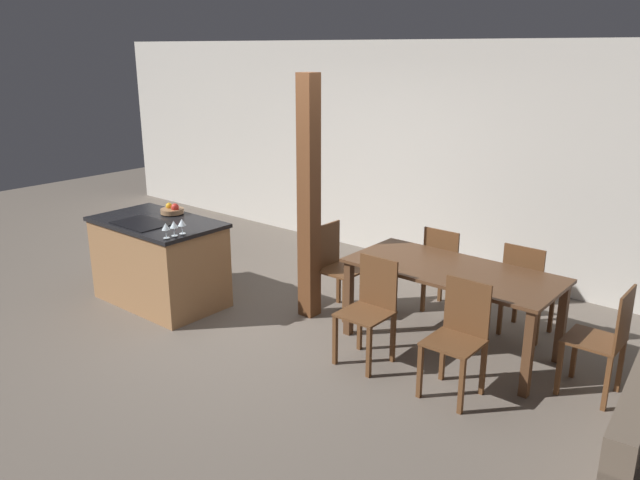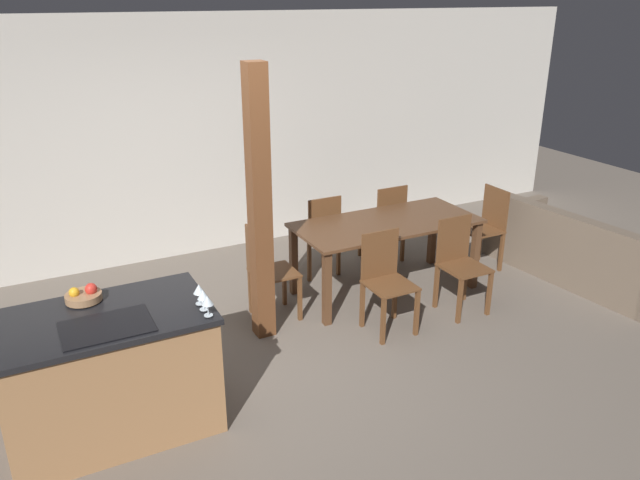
# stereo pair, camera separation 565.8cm
# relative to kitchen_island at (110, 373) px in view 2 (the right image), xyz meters

# --- Properties ---
(ground_plane) EXTENTS (16.00, 16.00, 0.00)m
(ground_plane) POSITION_rel_kitchen_island_xyz_m (1.24, 0.24, -0.45)
(ground_plane) COLOR #665B51
(wall_back) EXTENTS (11.20, 0.08, 2.70)m
(wall_back) POSITION_rel_kitchen_island_xyz_m (1.24, 2.93, 0.90)
(wall_back) COLOR beige
(wall_back) RESTS_ON ground_plane
(kitchen_island) EXTENTS (1.40, 0.83, 0.91)m
(kitchen_island) POSITION_rel_kitchen_island_xyz_m (0.00, 0.00, 0.00)
(kitchen_island) COLOR #9E7047
(kitchen_island) RESTS_ON ground_plane
(fruit_bowl) EXTENTS (0.25, 0.25, 0.12)m
(fruit_bowl) POSITION_rel_kitchen_island_xyz_m (-0.07, 0.26, 0.49)
(fruit_bowl) COLOR #99704C
(fruit_bowl) RESTS_ON kitchen_island
(wine_glass_near) EXTENTS (0.08, 0.08, 0.14)m
(wine_glass_near) POSITION_rel_kitchen_island_xyz_m (0.62, -0.34, 0.57)
(wine_glass_near) COLOR silver
(wine_glass_near) RESTS_ON kitchen_island
(wine_glass_middle) EXTENTS (0.08, 0.08, 0.14)m
(wine_glass_middle) POSITION_rel_kitchen_island_xyz_m (0.62, -0.24, 0.57)
(wine_glass_middle) COLOR silver
(wine_glass_middle) RESTS_ON kitchen_island
(wine_glass_far) EXTENTS (0.08, 0.08, 0.14)m
(wine_glass_far) POSITION_rel_kitchen_island_xyz_m (0.62, -0.15, 0.57)
(wine_glass_far) COLOR silver
(wine_glass_far) RESTS_ON kitchen_island
(dining_table) EXTENTS (1.86, 0.85, 0.76)m
(dining_table) POSITION_rel_kitchen_island_xyz_m (2.88, 1.01, 0.20)
(dining_table) COLOR #51331E
(dining_table) RESTS_ON ground_plane
(dining_chair_near_left) EXTENTS (0.40, 0.40, 0.91)m
(dining_chair_near_left) POSITION_rel_kitchen_island_xyz_m (2.46, 0.35, 0.03)
(dining_chair_near_left) COLOR brown
(dining_chair_near_left) RESTS_ON ground_plane
(dining_chair_near_right) EXTENTS (0.40, 0.40, 0.91)m
(dining_chair_near_right) POSITION_rel_kitchen_island_xyz_m (3.30, 0.35, 0.03)
(dining_chair_near_right) COLOR brown
(dining_chair_near_right) RESTS_ON ground_plane
(dining_chair_far_left) EXTENTS (0.40, 0.40, 0.91)m
(dining_chair_far_left) POSITION_rel_kitchen_island_xyz_m (2.46, 1.66, 0.03)
(dining_chair_far_left) COLOR brown
(dining_chair_far_left) RESTS_ON ground_plane
(dining_chair_far_right) EXTENTS (0.40, 0.40, 0.91)m
(dining_chair_far_right) POSITION_rel_kitchen_island_xyz_m (3.30, 1.66, 0.03)
(dining_chair_far_right) COLOR brown
(dining_chair_far_right) RESTS_ON ground_plane
(dining_chair_head_end) EXTENTS (0.40, 0.40, 0.91)m
(dining_chair_head_end) POSITION_rel_kitchen_island_xyz_m (1.58, 1.01, 0.03)
(dining_chair_head_end) COLOR brown
(dining_chair_head_end) RESTS_ON ground_plane
(dining_chair_foot_end) EXTENTS (0.40, 0.40, 0.91)m
(dining_chair_foot_end) POSITION_rel_kitchen_island_xyz_m (4.18, 1.01, 0.03)
(dining_chair_foot_end) COLOR brown
(dining_chair_foot_end) RESTS_ON ground_plane
(couch) EXTENTS (1.11, 2.16, 0.77)m
(couch) POSITION_rel_kitchen_island_xyz_m (4.97, 0.32, -0.19)
(couch) COLOR brown
(couch) RESTS_ON ground_plane
(timber_post) EXTENTS (0.17, 0.17, 2.39)m
(timber_post) POSITION_rel_kitchen_island_xyz_m (1.43, 0.76, 0.74)
(timber_post) COLOR brown
(timber_post) RESTS_ON ground_plane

